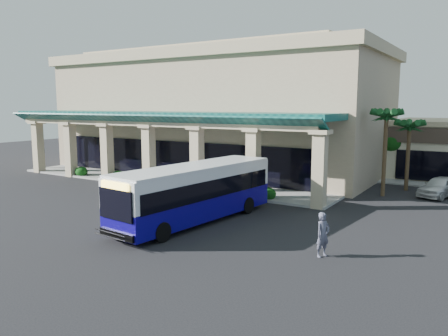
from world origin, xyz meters
The scene contains 10 objects.
ground centered at (0.00, 0.00, 0.00)m, with size 110.00×110.00×0.00m, color black.
main_building centered at (-8.00, 16.00, 5.67)m, with size 30.80×14.80×11.35m, color tan, non-canonical shape.
arcade centered at (-8.00, 6.80, 2.85)m, with size 30.00×6.20×5.70m, color #0B4642, non-canonical shape.
palm_0 centered at (8.50, 11.00, 3.30)m, with size 2.40×2.40×6.60m, color #0F3B17, non-canonical shape.
palm_1 centered at (9.50, 14.00, 2.90)m, with size 2.40×2.40×5.80m, color #0F3B17, non-canonical shape.
palm_2 centered at (-22.50, 6.50, 3.10)m, with size 2.40×2.40×6.20m, color #0F3B17, non-canonical shape.
broadleaf_tree centered at (7.50, 19.00, 2.41)m, with size 2.60×2.60×4.81m, color #0C370C, non-canonical shape.
transit_bus centered at (1.49, -1.25, 1.53)m, with size 2.54×10.93×3.05m, color #0E0573, non-canonical shape.
pedestrian centered at (9.10, -2.89, 0.93)m, with size 0.68×0.44×1.86m, color #4F5065.
car_silver centered at (11.87, 12.83, 0.70)m, with size 1.65×4.11×1.40m, color silver.
Camera 1 is at (14.83, -19.73, 6.20)m, focal length 35.00 mm.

